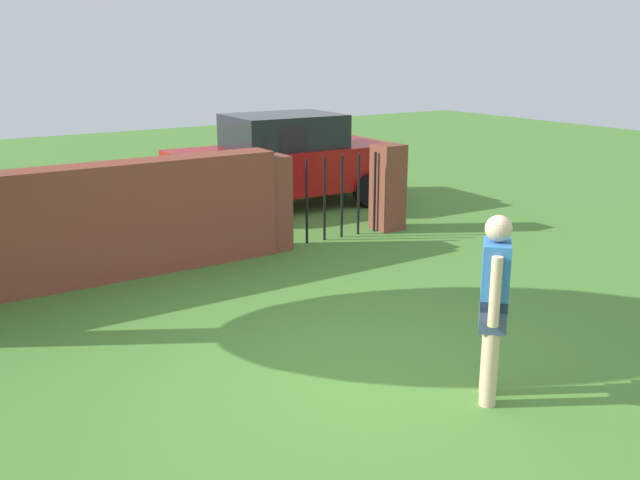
# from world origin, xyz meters

# --- Properties ---
(ground_plane) EXTENTS (40.00, 40.00, 0.00)m
(ground_plane) POSITION_xyz_m (0.00, 0.00, 0.00)
(ground_plane) COLOR #4C8433
(brick_wall) EXTENTS (5.82, 0.50, 1.50)m
(brick_wall) POSITION_xyz_m (-1.50, 4.08, 0.75)
(brick_wall) COLOR brown
(brick_wall) RESTS_ON ground
(person) EXTENTS (0.42, 0.41, 1.62)m
(person) POSITION_xyz_m (0.74, -0.95, 0.90)
(person) COLOR beige
(person) RESTS_ON ground
(fence_gate) EXTENTS (2.61, 0.44, 1.40)m
(fence_gate) POSITION_xyz_m (2.59, 4.08, 0.70)
(fence_gate) COLOR brown
(fence_gate) RESTS_ON ground
(car) EXTENTS (4.28, 2.08, 1.72)m
(car) POSITION_xyz_m (3.13, 6.47, 0.86)
(car) COLOR #A51111
(car) RESTS_ON ground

